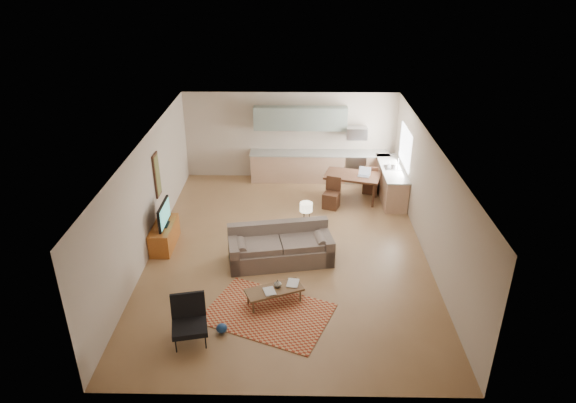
{
  "coord_description": "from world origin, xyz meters",
  "views": [
    {
      "loc": [
        0.19,
        -10.57,
        6.5
      ],
      "look_at": [
        0.0,
        0.3,
        1.15
      ],
      "focal_mm": 32.0,
      "sensor_mm": 36.0,
      "label": 1
    }
  ],
  "objects_px": {
    "sofa": "(280,246)",
    "armchair": "(189,322)",
    "dining_table": "(352,187)",
    "coffee_table": "(274,296)",
    "tv_credenza": "(164,235)",
    "console_table": "(306,232)"
  },
  "relations": [
    {
      "from": "tv_credenza",
      "to": "armchair",
      "type": "bearing_deg",
      "value": -69.52
    },
    {
      "from": "sofa",
      "to": "console_table",
      "type": "xyz_separation_m",
      "value": [
        0.59,
        0.84,
        -0.12
      ]
    },
    {
      "from": "armchair",
      "to": "tv_credenza",
      "type": "xyz_separation_m",
      "value": [
        -1.26,
        3.37,
        -0.13
      ]
    },
    {
      "from": "sofa",
      "to": "armchair",
      "type": "distance_m",
      "value": 3.13
    },
    {
      "from": "armchair",
      "to": "console_table",
      "type": "xyz_separation_m",
      "value": [
        2.17,
        3.55,
        -0.11
      ]
    },
    {
      "from": "armchair",
      "to": "coffee_table",
      "type": "bearing_deg",
      "value": 25.29
    },
    {
      "from": "sofa",
      "to": "tv_credenza",
      "type": "xyz_separation_m",
      "value": [
        -2.83,
        0.66,
        -0.14
      ]
    },
    {
      "from": "coffee_table",
      "to": "dining_table",
      "type": "height_order",
      "value": "dining_table"
    },
    {
      "from": "console_table",
      "to": "sofa",
      "type": "bearing_deg",
      "value": -133.35
    },
    {
      "from": "armchair",
      "to": "dining_table",
      "type": "relative_size",
      "value": 0.55
    },
    {
      "from": "sofa",
      "to": "tv_credenza",
      "type": "bearing_deg",
      "value": 156.68
    },
    {
      "from": "armchair",
      "to": "dining_table",
      "type": "distance_m",
      "value": 6.99
    },
    {
      "from": "coffee_table",
      "to": "sofa",
      "type": "bearing_deg",
      "value": 63.99
    },
    {
      "from": "tv_credenza",
      "to": "coffee_table",
      "type": "bearing_deg",
      "value": -38.87
    },
    {
      "from": "sofa",
      "to": "dining_table",
      "type": "xyz_separation_m",
      "value": [
        1.94,
        3.33,
        -0.04
      ]
    },
    {
      "from": "sofa",
      "to": "armchair",
      "type": "relative_size",
      "value": 2.91
    },
    {
      "from": "tv_credenza",
      "to": "dining_table",
      "type": "height_order",
      "value": "dining_table"
    },
    {
      "from": "sofa",
      "to": "armchair",
      "type": "bearing_deg",
      "value": -130.44
    },
    {
      "from": "dining_table",
      "to": "coffee_table",
      "type": "bearing_deg",
      "value": -97.63
    },
    {
      "from": "tv_credenza",
      "to": "dining_table",
      "type": "distance_m",
      "value": 5.47
    },
    {
      "from": "coffee_table",
      "to": "console_table",
      "type": "relative_size",
      "value": 1.86
    },
    {
      "from": "armchair",
      "to": "console_table",
      "type": "height_order",
      "value": "armchair"
    }
  ]
}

